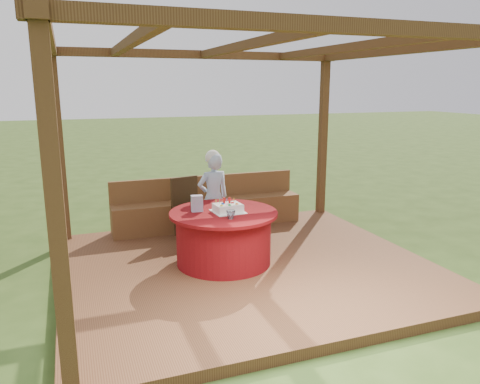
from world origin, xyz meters
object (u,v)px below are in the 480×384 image
birthday_cake (228,208)px  elderly_woman (213,196)px  bench (208,210)px  table (224,237)px  chair (188,204)px  drinking_glass (231,215)px  gift_bag (197,203)px

birthday_cake → elderly_woman: bearing=84.6°
bench → table: bench is taller
chair → drinking_glass: size_ratio=8.21×
table → drinking_glass: size_ratio=12.58×
table → birthday_cake: (0.05, -0.02, 0.38)m
bench → elderly_woman: size_ratio=2.26×
chair → drinking_glass: chair is taller
bench → birthday_cake: (-0.21, -1.60, 0.46)m
table → chair: (-0.14, 1.24, 0.15)m
bench → gift_bag: bearing=-111.3°
elderly_woman → gift_bag: elderly_woman is taller
bench → chair: bearing=-139.7°
elderly_woman → birthday_cake: size_ratio=3.36×
chair → elderly_woman: elderly_woman is taller
chair → drinking_glass: 1.59m
drinking_glass → chair: bearing=94.6°
table → gift_bag: bearing=157.2°
elderly_woman → birthday_cake: bearing=-95.4°
birthday_cake → table: bearing=154.8°
birthday_cake → drinking_glass: size_ratio=3.69×
chair → birthday_cake: chair is taller
chair → elderly_woman: (0.28, -0.36, 0.18)m
elderly_woman → birthday_cake: (-0.08, -0.90, 0.06)m
table → chair: bearing=96.7°
bench → drinking_glass: (-0.28, -1.91, 0.46)m
birthday_cake → gift_bag: 0.39m
elderly_woman → drinking_glass: 1.22m
table → drinking_glass: drinking_glass is taller
table → gift_bag: size_ratio=6.66×
chair → gift_bag: size_ratio=4.34×
gift_bag → drinking_glass: gift_bag is taller
chair → birthday_cake: 1.30m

